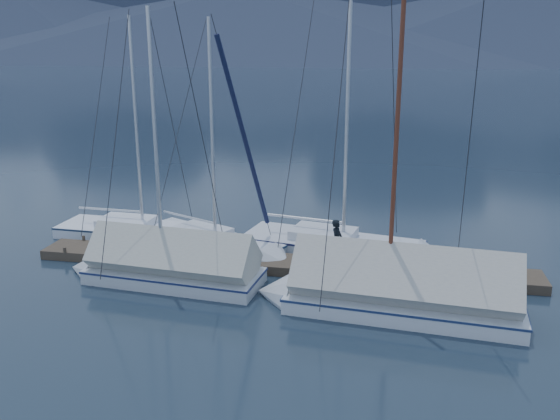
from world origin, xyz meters
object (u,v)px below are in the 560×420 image
object	(u,v)px
sailboat_covered_far	(159,268)
person	(337,241)
sailboat_open_right	(357,250)
sailboat_open_mid	(225,248)
sailboat_open_left	(155,234)
sailboat_covered_near	(382,293)

from	to	relation	value
sailboat_covered_far	person	distance (m)	6.23
sailboat_open_right	sailboat_open_mid	bearing A→B (deg)	-171.92
sailboat_open_left	sailboat_covered_near	distance (m)	10.76
person	sailboat_open_left	bearing A→B (deg)	88.34
sailboat_open_right	sailboat_covered_near	distance (m)	4.84
sailboat_open_mid	sailboat_covered_far	size ratio (longest dim) A/B	0.98
sailboat_open_left	sailboat_open_mid	distance (m)	3.56
sailboat_open_right	person	size ratio (longest dim) A/B	6.93
sailboat_open_left	sailboat_open_right	distance (m)	8.41
sailboat_open_right	sailboat_covered_far	size ratio (longest dim) A/B	1.09
sailboat_open_right	sailboat_covered_far	distance (m)	7.54
sailboat_open_left	person	distance (m)	8.12
person	sailboat_open_right	bearing A→B (deg)	-5.95
sailboat_open_mid	sailboat_covered_far	distance (m)	3.48
sailboat_open_mid	sailboat_open_right	bearing A→B (deg)	8.08
sailboat_covered_far	sailboat_open_mid	bearing A→B (deg)	65.49
sailboat_open_right	sailboat_covered_near	world-z (taller)	sailboat_open_right
sailboat_open_left	sailboat_covered_far	distance (m)	4.72
sailboat_covered_far	sailboat_covered_near	bearing A→B (deg)	-6.49
sailboat_open_left	sailboat_covered_near	xyz separation A→B (m)	(9.44, -5.15, 0.35)
sailboat_open_right	person	bearing A→B (deg)	-110.09
sailboat_covered_near	person	world-z (taller)	sailboat_covered_near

